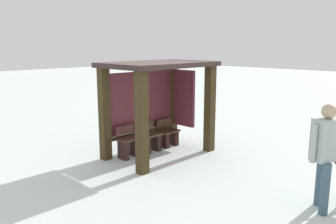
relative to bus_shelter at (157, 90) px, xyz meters
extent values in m
plane|color=white|center=(-0.08, -0.15, -1.55)|extent=(60.00, 60.00, 0.00)
cube|color=#372B16|center=(-1.18, -0.80, -0.49)|extent=(0.20, 0.20, 2.11)
cube|color=#372B16|center=(1.02, -0.80, -0.49)|extent=(0.20, 0.20, 2.11)
cube|color=#372B16|center=(-1.18, 0.49, -0.49)|extent=(0.20, 0.20, 2.11)
cube|color=#372B16|center=(1.02, 0.49, -0.49)|extent=(0.20, 0.20, 2.11)
cube|color=#312320|center=(-0.08, -0.15, 0.62)|extent=(2.56, 1.64, 0.11)
cube|color=maroon|center=(-0.08, 0.49, -0.31)|extent=(2.00, 0.08, 1.47)
cube|color=#372B16|center=(-0.08, 0.47, -1.10)|extent=(2.00, 0.06, 0.08)
cube|color=maroon|center=(1.02, 0.07, -0.31)|extent=(0.08, 0.71, 1.47)
cube|color=#522E2A|center=(-0.73, 0.19, -1.09)|extent=(0.55, 0.34, 0.04)
cube|color=#522E2A|center=(-0.73, 0.34, -0.89)|extent=(0.53, 0.04, 0.20)
cube|color=#301E1C|center=(-0.56, 0.19, -1.33)|extent=(0.12, 0.29, 0.43)
cube|color=#301E1C|center=(-0.91, 0.19, -1.33)|extent=(0.12, 0.29, 0.43)
cube|color=#463823|center=(-0.08, 0.19, -1.11)|extent=(0.55, 0.39, 0.05)
cube|color=#463823|center=(-0.08, 0.36, -0.91)|extent=(0.53, 0.04, 0.20)
cube|color=black|center=(0.10, 0.19, -1.34)|extent=(0.12, 0.34, 0.41)
cube|color=black|center=(-0.26, 0.19, -1.34)|extent=(0.12, 0.34, 0.41)
cube|color=#442E21|center=(0.57, 0.19, -1.14)|extent=(0.55, 0.37, 0.04)
cube|color=#442E21|center=(0.57, 0.35, -0.94)|extent=(0.53, 0.04, 0.20)
cube|color=black|center=(0.75, 0.19, -1.35)|extent=(0.12, 0.31, 0.38)
cube|color=black|center=(0.40, 0.19, -1.35)|extent=(0.12, 0.31, 0.38)
cube|color=#A9B5B4|center=(-0.22, -4.04, -0.37)|extent=(0.50, 0.40, 0.66)
sphere|color=#C7AC88|center=(-0.22, -4.04, 0.07)|extent=(0.23, 0.23, 0.23)
cylinder|color=#3E5868|center=(-0.36, -4.13, -1.13)|extent=(0.18, 0.18, 0.84)
cylinder|color=#3E5868|center=(-0.08, -3.94, -1.13)|extent=(0.18, 0.18, 0.84)
cylinder|color=#A9B5B4|center=(-0.47, -3.94, -0.41)|extent=(0.12, 0.12, 0.60)
camera|label=1|loc=(-5.61, -5.90, 1.07)|focal=36.81mm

